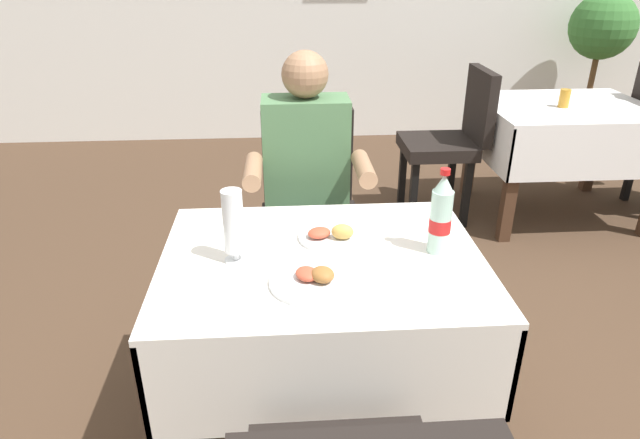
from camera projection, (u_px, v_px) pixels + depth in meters
name	position (u px, v px, depth m)	size (l,w,h in m)	color
ground_plane	(357.00, 415.00, 2.12)	(11.00, 11.00, 0.00)	#473323
main_dining_table	(322.00, 305.00, 1.82)	(1.01, 0.78, 0.74)	white
chair_far_diner_seat	(310.00, 208.00, 2.52)	(0.44, 0.50, 0.97)	black
seated_diner_far	(307.00, 185.00, 2.35)	(0.50, 0.46, 1.26)	#282D42
plate_near_camera	(315.00, 279.00, 1.59)	(0.26, 0.26, 0.05)	white
plate_far_diner	(332.00, 235.00, 1.83)	(0.23, 0.23, 0.06)	white
beer_glass_left	(234.00, 227.00, 1.66)	(0.07, 0.07, 0.24)	white
cola_bottle_primary	(441.00, 216.00, 1.71)	(0.07, 0.07, 0.28)	silver
background_dining_table	(563.00, 132.00, 3.54)	(1.03, 0.86, 0.74)	white
background_chair_left	(452.00, 136.00, 3.50)	(0.50, 0.44, 0.97)	black
background_table_tumbler	(564.00, 98.00, 3.39)	(0.06, 0.06, 0.11)	#C68928
potted_plant_corner	(599.00, 43.00, 4.74)	(0.55, 0.55, 1.32)	brown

